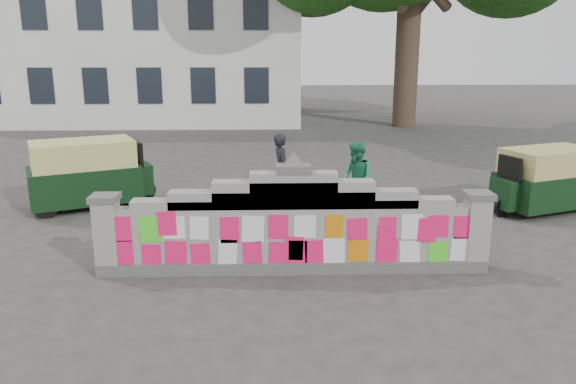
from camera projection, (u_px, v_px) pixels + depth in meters
name	position (u px, v px, depth m)	size (l,w,h in m)	color
ground	(293.00, 271.00, 9.35)	(100.00, 100.00, 0.00)	#383533
parapet_wall	(293.00, 228.00, 9.16)	(6.48, 0.44, 2.01)	#4C4C49
building	(144.00, 41.00, 29.45)	(16.00, 10.00, 8.90)	silver
cyclist_bike	(281.00, 194.00, 12.41)	(0.62, 1.77, 0.93)	black
cyclist_rider	(281.00, 180.00, 12.33)	(0.57, 0.38, 1.57)	black
pedestrian	(356.00, 180.00, 12.19)	(0.81, 0.63, 1.66)	#227E57
rickshaw_left	(88.00, 173.00, 12.98)	(2.89, 2.20, 1.56)	black
rickshaw_right	(546.00, 179.00, 12.64)	(2.66, 1.91, 1.43)	black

